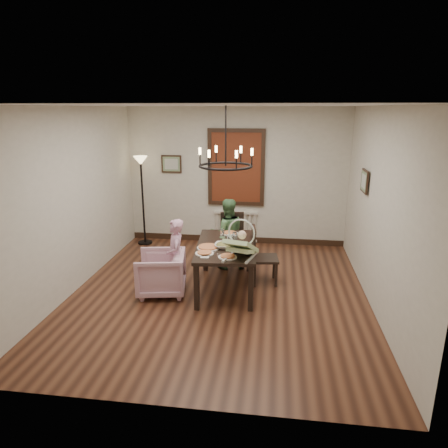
% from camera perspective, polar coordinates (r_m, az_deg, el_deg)
% --- Properties ---
extents(room_shell, '(4.51, 5.00, 2.81)m').
position_cam_1_polar(room_shell, '(6.18, -0.28, 3.47)').
color(room_shell, brown).
rests_on(room_shell, ground).
extents(dining_table, '(1.02, 1.64, 0.73)m').
position_cam_1_polar(dining_table, '(6.21, 0.23, -3.70)').
color(dining_table, black).
rests_on(dining_table, room_shell).
extents(chair_far, '(0.50, 0.50, 0.96)m').
position_cam_1_polar(chair_far, '(7.17, 1.28, -2.35)').
color(chair_far, black).
rests_on(chair_far, room_shell).
extents(chair_right, '(0.47, 0.47, 0.95)m').
position_cam_1_polar(chair_right, '(6.51, 5.88, -4.45)').
color(chair_right, black).
rests_on(chair_right, room_shell).
extents(armchair, '(0.84, 0.82, 0.66)m').
position_cam_1_polar(armchair, '(6.24, -8.99, -6.94)').
color(armchair, '#D4A2B1').
rests_on(armchair, room_shell).
extents(elderly_woman, '(0.33, 0.41, 0.97)m').
position_cam_1_polar(elderly_woman, '(6.17, -6.90, -5.54)').
color(elderly_woman, '#CC90AD').
rests_on(elderly_woman, room_shell).
extents(seated_man, '(0.60, 0.53, 1.05)m').
position_cam_1_polar(seated_man, '(7.07, 0.46, -2.24)').
color(seated_man, '#497344').
rests_on(seated_man, room_shell).
extents(baby_bouncer, '(0.55, 0.67, 0.38)m').
position_cam_1_polar(baby_bouncer, '(5.61, 2.45, -2.95)').
color(baby_bouncer, '#C5E59D').
rests_on(baby_bouncer, dining_table).
extents(salad_bowl, '(0.35, 0.35, 0.09)m').
position_cam_1_polar(salad_bowl, '(6.02, 0.02, -3.06)').
color(salad_bowl, white).
rests_on(salad_bowl, dining_table).
extents(pizza_platter, '(0.33, 0.33, 0.04)m').
position_cam_1_polar(pizza_platter, '(6.00, -2.28, -3.35)').
color(pizza_platter, tan).
rests_on(pizza_platter, dining_table).
extents(drinking_glass, '(0.08, 0.08, 0.16)m').
position_cam_1_polar(drinking_glass, '(6.06, 0.93, -2.56)').
color(drinking_glass, silver).
rests_on(drinking_glass, dining_table).
extents(window_blinds, '(1.00, 0.03, 1.40)m').
position_cam_1_polar(window_blinds, '(8.18, 1.74, 8.05)').
color(window_blinds, maroon).
rests_on(window_blinds, room_shell).
extents(radiator, '(0.92, 0.12, 0.62)m').
position_cam_1_polar(radiator, '(8.47, 1.68, -0.33)').
color(radiator, silver).
rests_on(radiator, room_shell).
extents(picture_back, '(0.42, 0.03, 0.36)m').
position_cam_1_polar(picture_back, '(8.43, -7.52, 8.50)').
color(picture_back, black).
rests_on(picture_back, room_shell).
extents(picture_right, '(0.03, 0.42, 0.36)m').
position_cam_1_polar(picture_right, '(6.74, 19.44, 5.79)').
color(picture_right, black).
rests_on(picture_right, room_shell).
extents(floor_lamp, '(0.30, 0.30, 1.80)m').
position_cam_1_polar(floor_lamp, '(8.42, -11.51, 3.12)').
color(floor_lamp, black).
rests_on(floor_lamp, room_shell).
extents(chandelier, '(0.80, 0.80, 0.04)m').
position_cam_1_polar(chandelier, '(5.89, 0.25, 8.29)').
color(chandelier, black).
rests_on(chandelier, room_shell).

